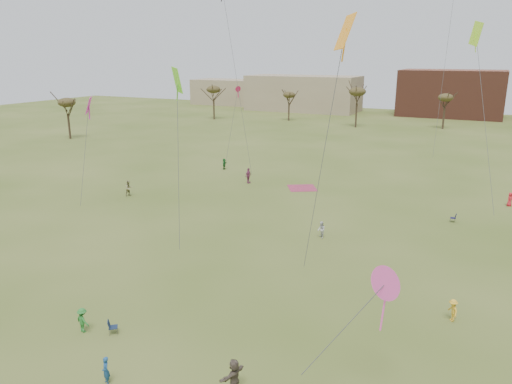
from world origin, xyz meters
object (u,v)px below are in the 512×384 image
at_px(flyer_near_center, 83,320).
at_px(flyer_near_right, 106,371).
at_px(camp_chair_center, 113,330).
at_px(camp_chair_right, 453,220).

distance_m(flyer_near_center, flyer_near_right, 5.49).
distance_m(camp_chair_center, camp_chair_right, 34.17).
bearing_deg(camp_chair_center, flyer_near_right, 179.07).
bearing_deg(flyer_near_center, flyer_near_right, 156.84).
bearing_deg(flyer_near_center, camp_chair_center, -149.97).
relative_size(flyer_near_center, camp_chair_right, 1.75).
xyz_separation_m(flyer_near_center, camp_chair_center, (1.72, 0.61, -0.50)).
xyz_separation_m(flyer_near_right, camp_chair_right, (13.38, 33.71, -0.48)).
distance_m(flyer_near_center, camp_chair_right, 35.55).
relative_size(flyer_near_right, camp_chair_center, 1.70).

